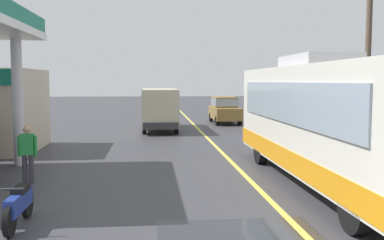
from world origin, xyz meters
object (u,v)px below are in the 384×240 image
(coach_bus_main, at_px, (330,124))
(minibus_opposing_lane, at_px, (160,105))
(motorcycle_parked_forecourt, at_px, (19,205))
(pedestrian_near_pump, at_px, (27,151))
(car_trailing_behind_bus, at_px, (225,109))

(coach_bus_main, distance_m, minibus_opposing_lane, 15.13)
(coach_bus_main, height_order, motorcycle_parked_forecourt, coach_bus_main)
(minibus_opposing_lane, xyz_separation_m, pedestrian_near_pump, (-4.03, -13.46, -0.54))
(pedestrian_near_pump, height_order, car_trailing_behind_bus, car_trailing_behind_bus)
(coach_bus_main, relative_size, motorcycle_parked_forecourt, 6.13)
(minibus_opposing_lane, xyz_separation_m, car_trailing_behind_bus, (4.56, 3.78, -0.46))
(coach_bus_main, distance_m, motorcycle_parked_forecourt, 8.21)
(coach_bus_main, bearing_deg, car_trailing_behind_bus, 89.56)
(minibus_opposing_lane, bearing_deg, pedestrian_near_pump, -106.68)
(motorcycle_parked_forecourt, relative_size, pedestrian_near_pump, 1.08)
(pedestrian_near_pump, relative_size, car_trailing_behind_bus, 0.40)
(car_trailing_behind_bus, bearing_deg, coach_bus_main, -90.44)
(pedestrian_near_pump, distance_m, car_trailing_behind_bus, 19.27)
(motorcycle_parked_forecourt, distance_m, car_trailing_behind_bus, 22.47)
(minibus_opposing_lane, relative_size, pedestrian_near_pump, 3.69)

